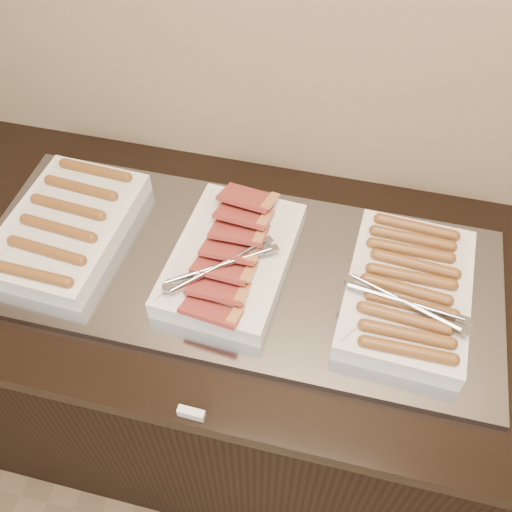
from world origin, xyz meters
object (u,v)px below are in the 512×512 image
at_px(dish_left, 67,226).
at_px(dish_center, 231,257).
at_px(warming_tray, 235,268).
at_px(counter, 242,363).
at_px(dish_right, 408,291).

relative_size(dish_left, dish_center, 0.99).
xyz_separation_m(warming_tray, dish_left, (-0.41, 0.00, 0.04)).
xyz_separation_m(counter, dish_right, (0.38, -0.00, 0.50)).
bearing_deg(warming_tray, dish_left, 180.00).
bearing_deg(dish_right, counter, -177.72).
bearing_deg(counter, dish_left, 180.00).
xyz_separation_m(warming_tray, dish_right, (0.39, -0.00, 0.04)).
bearing_deg(dish_center, counter, 16.95).
relative_size(counter, dish_left, 5.08).
height_order(counter, warming_tray, warming_tray).
bearing_deg(dish_left, dish_right, 2.67).
height_order(warming_tray, dish_left, dish_left).
height_order(warming_tray, dish_center, dish_center).
bearing_deg(warming_tray, dish_right, -0.50).
bearing_deg(warming_tray, dish_center, -153.31).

